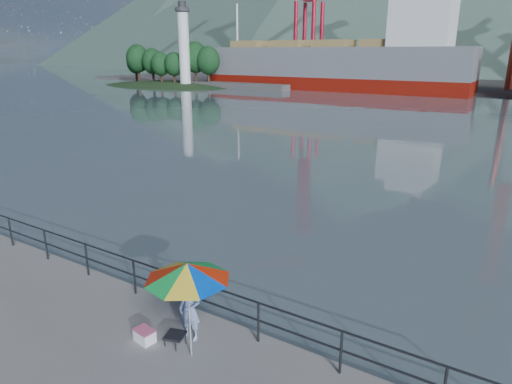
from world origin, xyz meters
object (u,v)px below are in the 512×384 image
at_px(fisherman, 190,309).
at_px(cooler_bag, 145,336).
at_px(beach_umbrella, 187,272).
at_px(bulk_carrier, 341,64).

bearing_deg(fisherman, cooler_bag, -146.34).
height_order(fisherman, cooler_bag, fisherman).
distance_m(beach_umbrella, bulk_carrier, 75.16).
distance_m(fisherman, bulk_carrier, 74.60).
relative_size(fisherman, beach_umbrella, 0.67).
bearing_deg(beach_umbrella, fisherman, 130.84).
height_order(beach_umbrella, cooler_bag, beach_umbrella).
distance_m(cooler_bag, bulk_carrier, 75.00).
relative_size(fisherman, cooler_bag, 3.17).
bearing_deg(fisherman, beach_umbrella, -55.63).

